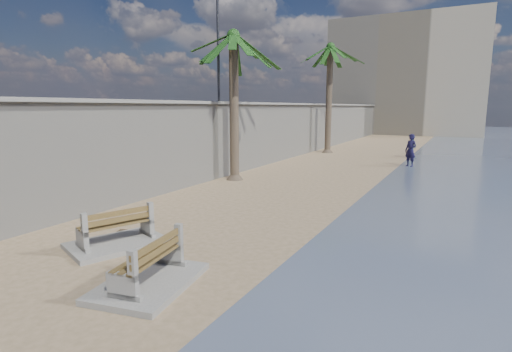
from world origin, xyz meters
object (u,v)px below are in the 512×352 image
(bench_near, at_px, (149,266))
(person_b, at_px, (412,145))
(palm_mid, at_px, (233,38))
(palm_back, at_px, (331,49))
(person_a, at_px, (411,148))
(bench_far, at_px, (116,230))

(bench_near, xyz_separation_m, person_b, (1.93, 22.95, 0.43))
(bench_near, relative_size, palm_mid, 0.33)
(palm_back, bearing_deg, person_b, -2.97)
(bench_near, relative_size, person_a, 1.13)
(bench_near, relative_size, person_b, 1.46)
(palm_back, xyz_separation_m, person_a, (6.35, -4.64, -6.40))
(palm_mid, relative_size, palm_back, 0.87)
(bench_near, distance_m, person_a, 18.78)
(palm_mid, bearing_deg, person_b, 63.52)
(palm_back, bearing_deg, person_a, -36.20)
(bench_far, height_order, palm_back, palm_back)
(bench_near, xyz_separation_m, person_a, (2.39, 18.62, 0.67))
(palm_mid, distance_m, person_b, 15.07)
(person_a, bearing_deg, person_b, 127.82)
(bench_near, bearing_deg, person_b, 85.20)
(palm_back, height_order, person_a, palm_back)
(palm_mid, height_order, person_b, palm_mid)
(palm_mid, height_order, palm_back, palm_back)
(bench_near, height_order, person_b, person_b)
(bench_far, bearing_deg, palm_mid, 102.96)
(bench_far, distance_m, person_a, 17.94)
(bench_near, xyz_separation_m, bench_far, (-2.22, 1.29, 0.00))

